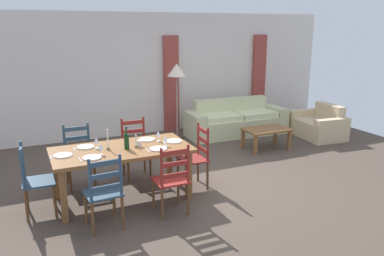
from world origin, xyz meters
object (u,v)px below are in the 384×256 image
at_px(dining_chair_head_east, 196,157).
at_px(coffee_cup_primary, 139,144).
at_px(wine_glass_far_right, 158,134).
at_px(armchair_upholstered, 320,126).
at_px(dining_chair_near_left, 104,192).
at_px(dining_table, 122,154).
at_px(dining_chair_far_left, 79,156).
at_px(dining_chair_head_west, 34,180).
at_px(standing_lamp, 177,75).
at_px(wine_glass_near_right, 165,139).
at_px(wine_glass_far_left, 96,141).
at_px(wine_bottle, 127,141).
at_px(couch, 235,122).
at_px(dining_chair_far_right, 135,148).
at_px(wine_glass_near_left, 101,147).
at_px(dining_chair_near_right, 172,180).
at_px(coffee_table, 266,132).

relative_size(dining_chair_head_east, coffee_cup_primary, 10.67).
distance_m(wine_glass_far_right, armchair_upholstered, 4.46).
relative_size(dining_chair_near_left, armchair_upholstered, 0.78).
bearing_deg(dining_chair_near_left, dining_table, 60.74).
height_order(dining_chair_far_left, wine_glass_far_right, dining_chair_far_left).
relative_size(dining_chair_head_west, standing_lamp, 0.59).
xyz_separation_m(wine_glass_near_right, wine_glass_far_left, (-0.91, 0.31, 0.00)).
height_order(dining_chair_head_west, wine_glass_far_left, dining_chair_head_west).
relative_size(wine_bottle, wine_glass_near_right, 1.96).
height_order(wine_bottle, wine_glass_near_right, wine_bottle).
distance_m(couch, standing_lamp, 1.77).
bearing_deg(dining_chair_near_left, couch, 40.21).
relative_size(dining_chair_head_east, couch, 0.42).
height_order(dining_chair_near_left, standing_lamp, standing_lamp).
bearing_deg(armchair_upholstered, wine_bottle, -163.55).
distance_m(dining_chair_near_left, couch, 4.77).
relative_size(dining_table, dining_chair_far_right, 1.98).
bearing_deg(wine_glass_far_left, wine_glass_near_left, -90.57).
bearing_deg(dining_chair_near_right, wine_glass_near_left, 143.94).
xyz_separation_m(dining_chair_near_left, wine_glass_far_right, (1.01, 0.88, 0.38)).
relative_size(dining_chair_head_east, wine_bottle, 3.04).
height_order(dining_chair_far_right, standing_lamp, standing_lamp).
distance_m(wine_glass_far_left, standing_lamp, 3.25).
distance_m(dining_chair_head_west, wine_glass_far_left, 0.94).
bearing_deg(dining_chair_near_right, wine_glass_far_left, 131.38).
bearing_deg(dining_chair_near_right, dining_chair_head_east, 46.13).
distance_m(dining_chair_far_right, wine_glass_far_left, 1.03).
xyz_separation_m(dining_table, wine_glass_near_left, (-0.32, -0.16, 0.20)).
height_order(couch, standing_lamp, standing_lamp).
xyz_separation_m(wine_glass_far_right, standing_lamp, (1.28, 2.38, 0.55)).
xyz_separation_m(coffee_cup_primary, couch, (2.97, 2.35, -0.50)).
bearing_deg(wine_glass_far_left, dining_table, -26.40).
distance_m(dining_chair_near_right, wine_bottle, 0.87).
distance_m(dining_chair_far_left, wine_bottle, 1.04).
relative_size(dining_chair_near_left, coffee_table, 1.07).
distance_m(wine_bottle, standing_lamp, 3.18).
xyz_separation_m(wine_bottle, wine_glass_far_left, (-0.37, 0.21, -0.01)).
distance_m(dining_chair_head_west, standing_lamp, 4.04).
xyz_separation_m(wine_glass_near_right, standing_lamp, (1.27, 2.67, 0.55)).
bearing_deg(couch, standing_lamp, 172.23).
xyz_separation_m(dining_chair_head_east, standing_lamp, (0.74, 2.54, 0.93)).
xyz_separation_m(dining_chair_near_left, dining_chair_head_east, (1.55, 0.72, 0.00)).
distance_m(dining_chair_far_right, dining_chair_head_west, 1.76).
xyz_separation_m(dining_chair_near_left, armchair_upholstered, (5.25, 2.11, -0.23)).
height_order(dining_table, couch, couch).
bearing_deg(coffee_table, dining_table, -160.98).
height_order(dining_chair_near_left, wine_glass_near_left, dining_chair_near_left).
height_order(wine_glass_far_right, armchair_upholstered, wine_glass_far_right).
bearing_deg(wine_glass_near_left, dining_table, 26.54).
relative_size(dining_chair_far_left, dining_chair_far_right, 1.00).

